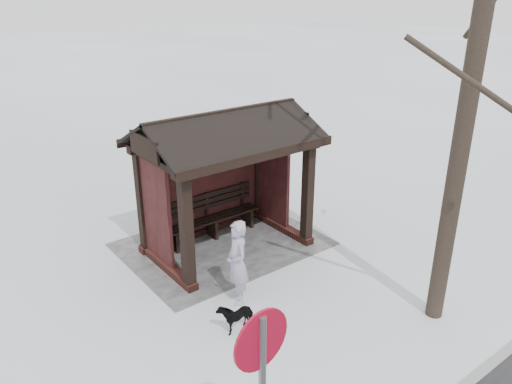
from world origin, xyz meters
TOP-DOWN VIEW (x-y plane):
  - ground at (0.00, 0.00)m, footprint 120.00×120.00m
  - trampled_patch at (0.00, -0.20)m, footprint 4.20×3.20m
  - bus_shelter at (0.00, -0.16)m, footprint 3.60×2.40m
  - pedestrian at (0.99, 1.76)m, footprint 0.52×0.66m
  - dog at (1.49, 2.39)m, footprint 0.64×0.31m
  - road_sign at (3.07, 5.09)m, footprint 0.66×0.11m

SIDE VIEW (x-z plane):
  - ground at x=0.00m, z-range 0.00..0.00m
  - trampled_patch at x=0.00m, z-range 0.00..0.02m
  - dog at x=1.49m, z-range 0.00..0.53m
  - pedestrian at x=0.99m, z-range 0.00..1.60m
  - road_sign at x=3.07m, z-range 0.55..3.14m
  - bus_shelter at x=0.00m, z-range 0.62..3.71m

